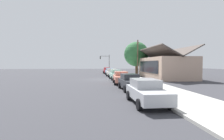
{
  "coord_description": "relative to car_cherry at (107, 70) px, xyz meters",
  "views": [
    {
      "loc": [
        29.05,
        -0.77,
        2.62
      ],
      "look_at": [
        0.8,
        2.11,
        1.58
      ],
      "focal_mm": 28.15,
      "sensor_mm": 36.0,
      "label": 1
    }
  ],
  "objects": [
    {
      "name": "storefront_building",
      "position": [
        15.7,
        9.33,
        1.18
      ],
      "size": [
        13.45,
        6.54,
        5.51
      ],
      "color": "tan",
      "rests_on": "ground"
    },
    {
      "name": "traffic_light_main",
      "position": [
        -4.55,
        -0.11,
        2.67
      ],
      "size": [
        0.37,
        2.79,
        5.2
      ],
      "color": "#383833",
      "rests_on": "ground"
    },
    {
      "name": "ground_plane",
      "position": [
        17.4,
        -2.65,
        -0.82
      ],
      "size": [
        120.0,
        120.0,
        0.0
      ],
      "primitive_type": "plane",
      "color": "#38383D"
    },
    {
      "name": "car_skyblue",
      "position": [
        6.18,
        0.14,
        -0.0
      ],
      "size": [
        4.87,
        2.05,
        1.59
      ],
      "rotation": [
        0.0,
        0.0,
        0.0
      ],
      "color": "#8CB7E0",
      "rests_on": "ground"
    },
    {
      "name": "car_coral",
      "position": [
        23.75,
        0.09,
        -0.0
      ],
      "size": [
        4.84,
        2.24,
        1.59
      ],
      "rotation": [
        0.0,
        0.0,
        -0.05
      ],
      "color": "#EA8C75",
      "rests_on": "ground"
    },
    {
      "name": "car_cherry",
      "position": [
        0.0,
        0.0,
        0.0
      ],
      "size": [
        4.86,
        2.08,
        1.59
      ],
      "rotation": [
        0.0,
        0.0,
        -0.0
      ],
      "color": "red",
      "rests_on": "ground"
    },
    {
      "name": "utility_pole_wooden",
      "position": [
        10.84,
        5.55,
        3.11
      ],
      "size": [
        1.8,
        0.24,
        7.5
      ],
      "color": "brown",
      "rests_on": "ground"
    },
    {
      "name": "shade_tree",
      "position": [
        7.7,
        6.02,
        3.94
      ],
      "size": [
        5.5,
        5.5,
        7.52
      ],
      "color": "brown",
      "rests_on": "ground"
    },
    {
      "name": "car_silver",
      "position": [
        35.39,
        -0.04,
        -0.0
      ],
      "size": [
        4.63,
        2.07,
        1.59
      ],
      "rotation": [
        0.0,
        0.0,
        0.01
      ],
      "color": "silver",
      "rests_on": "ground"
    },
    {
      "name": "fire_hydrant_red",
      "position": [
        21.35,
        1.55,
        -0.32
      ],
      "size": [
        0.22,
        0.22,
        0.71
      ],
      "color": "red",
      "rests_on": "sidewalk_curb"
    },
    {
      "name": "car_ivory",
      "position": [
        11.64,
        0.1,
        -0.0
      ],
      "size": [
        4.67,
        2.21,
        1.59
      ],
      "rotation": [
        0.0,
        0.0,
        0.06
      ],
      "color": "silver",
      "rests_on": "ground"
    },
    {
      "name": "car_seafoam",
      "position": [
        17.77,
        0.16,
        -0.0
      ],
      "size": [
        4.66,
        2.09,
        1.59
      ],
      "rotation": [
        0.0,
        0.0,
        0.03
      ],
      "color": "#9ED1BC",
      "rests_on": "ground"
    },
    {
      "name": "sidewalk_curb",
      "position": [
        17.4,
        2.95,
        -0.74
      ],
      "size": [
        60.0,
        4.2,
        0.16
      ],
      "primitive_type": "cube",
      "color": "#B2AFA8",
      "rests_on": "ground"
    },
    {
      "name": "car_charcoal",
      "position": [
        29.36,
        0.15,
        -0.0
      ],
      "size": [
        4.53,
        2.03,
        1.59
      ],
      "rotation": [
        0.0,
        0.0,
        0.03
      ],
      "color": "#2D3035",
      "rests_on": "ground"
    }
  ]
}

